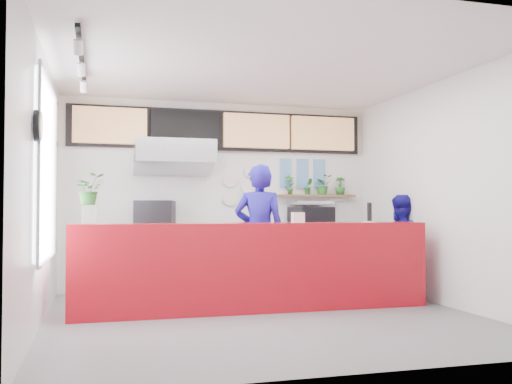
{
  "coord_description": "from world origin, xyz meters",
  "views": [
    {
      "loc": [
        -1.89,
        -6.55,
        1.26
      ],
      "look_at": [
        0.1,
        0.7,
        1.5
      ],
      "focal_mm": 40.0,
      "sensor_mm": 36.0,
      "label": 1
    }
  ],
  "objects_px": {
    "panini_oven": "(155,217)",
    "staff_center": "(259,234)",
    "service_counter": "(255,266)",
    "pepper_mill": "(369,212)",
    "espresso_machine": "(311,220)",
    "staff_right": "(400,245)"
  },
  "relations": [
    {
      "from": "service_counter",
      "to": "espresso_machine",
      "type": "bearing_deg",
      "value": 51.18
    },
    {
      "from": "service_counter",
      "to": "staff_center",
      "type": "bearing_deg",
      "value": 67.38
    },
    {
      "from": "staff_center",
      "to": "pepper_mill",
      "type": "distance_m",
      "value": 1.49
    },
    {
      "from": "service_counter",
      "to": "pepper_mill",
      "type": "distance_m",
      "value": 1.7
    },
    {
      "from": "panini_oven",
      "to": "staff_right",
      "type": "distance_m",
      "value": 3.69
    },
    {
      "from": "service_counter",
      "to": "staff_right",
      "type": "bearing_deg",
      "value": 14.23
    },
    {
      "from": "panini_oven",
      "to": "espresso_machine",
      "type": "height_order",
      "value": "panini_oven"
    },
    {
      "from": "pepper_mill",
      "to": "panini_oven",
      "type": "bearing_deg",
      "value": 144.22
    },
    {
      "from": "panini_oven",
      "to": "espresso_machine",
      "type": "xyz_separation_m",
      "value": [
        2.53,
        0.0,
        -0.05
      ]
    },
    {
      "from": "service_counter",
      "to": "staff_center",
      "type": "distance_m",
      "value": 0.64
    },
    {
      "from": "service_counter",
      "to": "espresso_machine",
      "type": "xyz_separation_m",
      "value": [
        1.45,
        1.8,
        0.56
      ]
    },
    {
      "from": "panini_oven",
      "to": "staff_center",
      "type": "distance_m",
      "value": 1.86
    },
    {
      "from": "panini_oven",
      "to": "espresso_machine",
      "type": "distance_m",
      "value": 2.53
    },
    {
      "from": "service_counter",
      "to": "staff_center",
      "type": "xyz_separation_m",
      "value": [
        0.2,
        0.47,
        0.39
      ]
    },
    {
      "from": "panini_oven",
      "to": "espresso_machine",
      "type": "bearing_deg",
      "value": 13.9
    },
    {
      "from": "staff_center",
      "to": "pepper_mill",
      "type": "bearing_deg",
      "value": -179.28
    },
    {
      "from": "espresso_machine",
      "to": "staff_center",
      "type": "bearing_deg",
      "value": -146.7
    },
    {
      "from": "panini_oven",
      "to": "pepper_mill",
      "type": "distance_m",
      "value": 3.24
    },
    {
      "from": "espresso_machine",
      "to": "pepper_mill",
      "type": "relative_size",
      "value": 2.6
    },
    {
      "from": "espresso_machine",
      "to": "staff_right",
      "type": "height_order",
      "value": "staff_right"
    },
    {
      "from": "espresso_machine",
      "to": "panini_oven",
      "type": "bearing_deg",
      "value": 166.56
    },
    {
      "from": "staff_center",
      "to": "pepper_mill",
      "type": "height_order",
      "value": "staff_center"
    }
  ]
}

